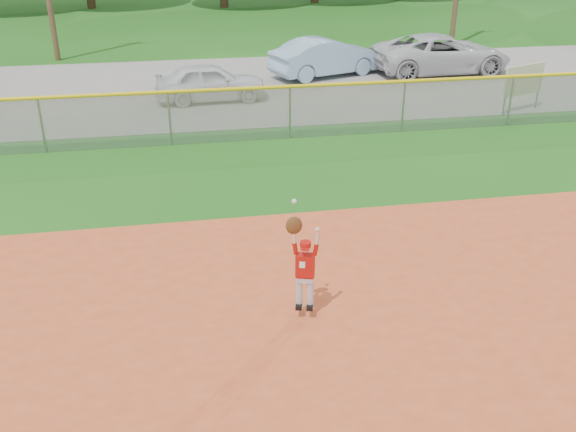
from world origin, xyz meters
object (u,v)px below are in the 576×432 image
object	(u,v)px
sponsor_sign	(524,81)
car_white_a	(210,82)
car_white_b	(441,54)
ballplayer	(303,264)
car_blue	(326,57)

from	to	relation	value
sponsor_sign	car_white_a	bearing A→B (deg)	162.50
car_white_b	sponsor_sign	distance (m)	5.52
car_white_a	ballplayer	xyz separation A→B (m)	(0.55, -13.09, 0.33)
car_white_a	ballplayer	distance (m)	13.11
car_white_a	car_white_b	world-z (taller)	car_white_b
car_white_a	car_blue	world-z (taller)	car_blue
car_white_b	sponsor_sign	world-z (taller)	car_white_b
car_blue	sponsor_sign	size ratio (longest dim) A/B	2.71
car_white_a	car_blue	bearing A→B (deg)	-62.19
car_white_a	sponsor_sign	size ratio (longest dim) A/B	2.29
car_blue	sponsor_sign	world-z (taller)	sponsor_sign
car_blue	car_white_b	xyz separation A→B (m)	(4.55, -0.34, 0.03)
car_white_b	sponsor_sign	size ratio (longest dim) A/B	3.34
car_blue	car_white_b	size ratio (longest dim) A/B	0.81
car_blue	sponsor_sign	distance (m)	7.71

